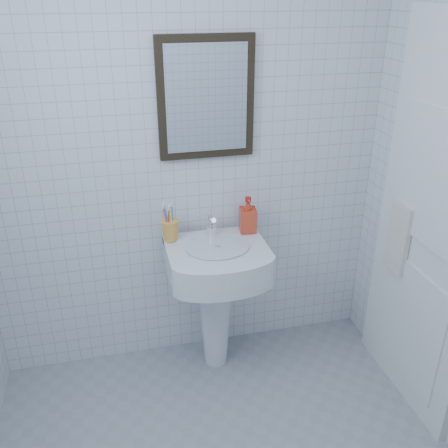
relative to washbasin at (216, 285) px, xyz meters
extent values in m
cube|color=silver|center=(-0.11, 0.22, 0.70)|extent=(2.20, 0.02, 2.50)
cone|color=silver|center=(0.00, 0.02, -0.22)|extent=(0.21, 0.21, 0.67)
cube|color=silver|center=(0.00, -0.02, 0.18)|extent=(0.54, 0.38, 0.16)
cube|color=silver|center=(0.00, 0.12, 0.25)|extent=(0.54, 0.10, 0.03)
cylinder|color=silver|center=(0.00, -0.05, 0.27)|extent=(0.33, 0.33, 0.01)
cylinder|color=white|center=(0.00, 0.10, 0.29)|extent=(0.05, 0.05, 0.05)
cylinder|color=white|center=(0.00, 0.08, 0.35)|extent=(0.03, 0.10, 0.08)
cylinder|color=white|center=(0.00, 0.12, 0.33)|extent=(0.03, 0.05, 0.09)
imported|color=red|center=(0.21, 0.11, 0.36)|extent=(0.10, 0.10, 0.20)
cube|color=black|center=(0.00, 0.20, 1.00)|extent=(0.50, 0.04, 0.62)
cube|color=white|center=(0.00, 0.18, 1.00)|extent=(0.42, 0.00, 0.54)
cube|color=silver|center=(0.97, -0.43, 0.45)|extent=(0.04, 0.80, 2.00)
torus|color=white|center=(0.95, -0.26, 0.50)|extent=(0.01, 0.18, 0.18)
cube|color=white|center=(0.93, -0.26, 0.32)|extent=(0.03, 0.16, 0.38)
camera|label=1|loc=(-0.52, -2.31, 1.51)|focal=40.00mm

